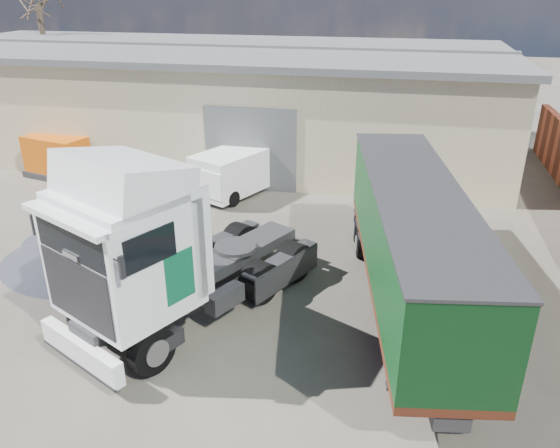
% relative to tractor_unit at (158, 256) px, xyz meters
% --- Properties ---
extents(ground, '(120.00, 120.00, 0.00)m').
position_rel_tractor_unit_xyz_m(ground, '(1.56, 0.55, -2.11)').
color(ground, '#2B2823').
rests_on(ground, ground).
extents(warehouse, '(30.60, 12.60, 5.42)m').
position_rel_tractor_unit_xyz_m(warehouse, '(-4.44, 16.55, 0.55)').
color(warehouse, beige).
rests_on(warehouse, ground).
extents(tractor_unit, '(5.81, 7.82, 5.02)m').
position_rel_tractor_unit_xyz_m(tractor_unit, '(0.00, 0.00, 0.00)').
color(tractor_unit, black).
rests_on(tractor_unit, ground).
extents(box_trailer, '(3.98, 10.97, 3.57)m').
position_rel_tractor_unit_xyz_m(box_trailer, '(6.21, 2.43, 0.07)').
color(box_trailer, '#2D2D30').
rests_on(box_trailer, ground).
extents(panel_van, '(3.69, 5.04, 1.91)m').
position_rel_tractor_unit_xyz_m(panel_van, '(-0.85, 10.09, -1.12)').
color(panel_van, black).
rests_on(panel_van, ground).
extents(orange_skip, '(3.45, 2.61, 1.92)m').
position_rel_tractor_unit_xyz_m(orange_skip, '(-9.57, 10.35, -1.27)').
color(orange_skip, '#2D2D30').
rests_on(orange_skip, ground).
extents(gravel_heap, '(6.53, 6.53, 1.06)m').
position_rel_tractor_unit_xyz_m(gravel_heap, '(-4.43, 2.65, -1.62)').
color(gravel_heap, black).
rests_on(gravel_heap, ground).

